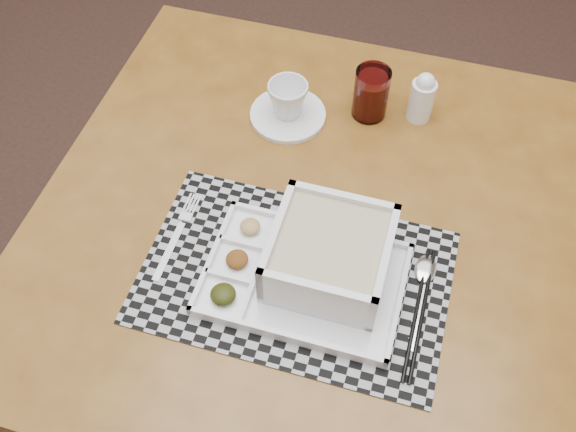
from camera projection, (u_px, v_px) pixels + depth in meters
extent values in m
plane|color=black|center=(148.00, 211.00, 2.03)|extent=(5.00, 5.00, 0.00)
cube|color=#593410|center=(311.00, 222.00, 1.14)|extent=(0.98, 0.98, 0.04)
cylinder|color=#593410|center=(195.00, 137.00, 1.75)|extent=(0.05, 0.05, 0.68)
cylinder|color=#593410|center=(518.00, 209.00, 1.61)|extent=(0.05, 0.05, 0.68)
cube|color=#593410|center=(359.00, 90.00, 1.42)|extent=(0.83, 0.04, 0.08)
cube|color=#593410|center=(107.00, 190.00, 1.26)|extent=(0.04, 0.83, 0.08)
cube|color=#593410|center=(538.00, 295.00, 1.12)|extent=(0.04, 0.83, 0.08)
cube|color=#95959C|center=(295.00, 277.00, 1.05)|extent=(0.50, 0.33, 0.00)
cube|color=white|center=(304.00, 281.00, 1.04)|extent=(0.32, 0.22, 0.01)
cube|color=white|center=(320.00, 226.00, 1.09)|extent=(0.32, 0.01, 0.01)
cube|color=white|center=(285.00, 335.00, 0.97)|extent=(0.32, 0.01, 0.01)
cube|color=white|center=(213.00, 254.00, 1.06)|extent=(0.01, 0.22, 0.01)
cube|color=white|center=(399.00, 301.00, 1.01)|extent=(0.01, 0.22, 0.01)
cube|color=white|center=(260.00, 266.00, 1.05)|extent=(0.01, 0.20, 0.01)
cube|color=white|center=(228.00, 277.00, 1.03)|extent=(0.08, 0.01, 0.01)
cube|color=white|center=(242.00, 243.00, 1.07)|extent=(0.08, 0.01, 0.01)
ellipsoid|color=black|center=(223.00, 294.00, 1.01)|extent=(0.04, 0.04, 0.02)
ellipsoid|color=#47200B|center=(237.00, 259.00, 1.05)|extent=(0.04, 0.04, 0.02)
ellipsoid|color=#996F45|center=(250.00, 227.00, 1.09)|extent=(0.04, 0.04, 0.02)
cube|color=white|center=(328.00, 266.00, 1.05)|extent=(0.19, 0.19, 0.01)
cube|color=white|center=(342.00, 211.00, 1.06)|extent=(0.19, 0.01, 0.09)
cube|color=white|center=(316.00, 300.00, 0.97)|extent=(0.19, 0.01, 0.09)
cube|color=white|center=(277.00, 241.00, 1.03)|extent=(0.01, 0.19, 0.09)
cube|color=white|center=(384.00, 267.00, 1.00)|extent=(0.01, 0.19, 0.09)
cube|color=tan|center=(329.00, 255.00, 1.02)|extent=(0.17, 0.17, 0.08)
cube|color=white|center=(169.00, 251.00, 1.08)|extent=(0.01, 0.12, 0.00)
cube|color=white|center=(186.00, 216.00, 1.12)|extent=(0.02, 0.02, 0.00)
cube|color=white|center=(187.00, 202.00, 1.14)|extent=(0.00, 0.04, 0.00)
cube|color=white|center=(191.00, 203.00, 1.14)|extent=(0.00, 0.04, 0.00)
cube|color=white|center=(194.00, 204.00, 1.14)|extent=(0.00, 0.04, 0.00)
cube|color=white|center=(197.00, 204.00, 1.14)|extent=(0.00, 0.04, 0.00)
cube|color=white|center=(416.00, 317.00, 1.01)|extent=(0.01, 0.12, 0.00)
ellipsoid|color=white|center=(425.00, 269.00, 1.06)|extent=(0.04, 0.06, 0.01)
cylinder|color=black|center=(416.00, 312.00, 1.01)|extent=(0.01, 0.24, 0.01)
cylinder|color=black|center=(422.00, 314.00, 1.01)|extent=(0.01, 0.24, 0.01)
cylinder|color=white|center=(288.00, 115.00, 1.26)|extent=(0.15, 0.15, 0.01)
imported|color=white|center=(288.00, 99.00, 1.23)|extent=(0.10, 0.10, 0.07)
cylinder|color=white|center=(371.00, 93.00, 1.23)|extent=(0.07, 0.07, 0.11)
cylinder|color=#440605|center=(370.00, 98.00, 1.24)|extent=(0.06, 0.06, 0.08)
cylinder|color=white|center=(421.00, 101.00, 1.23)|extent=(0.05, 0.05, 0.09)
sphere|color=white|center=(426.00, 82.00, 1.20)|extent=(0.04, 0.04, 0.04)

